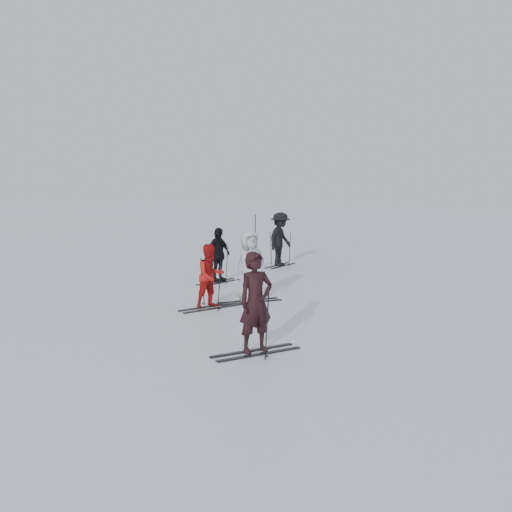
{
  "coord_description": "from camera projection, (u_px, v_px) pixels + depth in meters",
  "views": [
    {
      "loc": [
        8.25,
        -12.64,
        3.06
      ],
      "look_at": [
        0.0,
        1.0,
        1.0
      ],
      "focal_mm": 40.0,
      "sensor_mm": 36.0,
      "label": 1
    }
  ],
  "objects": [
    {
      "name": "skier_uphill_left",
      "position": [
        218.0,
        256.0,
        17.47
      ],
      "size": [
        0.56,
        1.03,
        1.67
      ],
      "primitive_type": "imported",
      "rotation": [
        0.0,
        0.0,
        1.4
      ],
      "color": "black",
      "rests_on": "ground"
    },
    {
      "name": "skis_uphill_far",
      "position": [
        280.0,
        248.0,
        20.97
      ],
      "size": [
        1.8,
        0.97,
        1.31
      ],
      "primitive_type": null,
      "rotation": [
        0.0,
        0.0,
        1.56
      ],
      "color": "black",
      "rests_on": "ground"
    },
    {
      "name": "ground",
      "position": [
        237.0,
        297.0,
        15.36
      ],
      "size": [
        120.0,
        120.0,
        0.0
      ],
      "primitive_type": "plane",
      "color": "silver",
      "rests_on": "ground"
    },
    {
      "name": "skier_grey",
      "position": [
        250.0,
        267.0,
        14.59
      ],
      "size": [
        0.99,
        1.07,
        1.83
      ],
      "primitive_type": "imported",
      "rotation": [
        0.0,
        0.0,
        0.96
      ],
      "color": "#B3B8BD",
      "rests_on": "ground"
    },
    {
      "name": "skis_grey",
      "position": [
        250.0,
        278.0,
        14.63
      ],
      "size": [
        1.95,
        1.75,
        1.27
      ],
      "primitive_type": null,
      "rotation": [
        0.0,
        0.0,
        0.96
      ],
      "color": "black",
      "rests_on": "ground"
    },
    {
      "name": "skier_uphill_far",
      "position": [
        280.0,
        240.0,
        20.93
      ],
      "size": [
        0.74,
        1.27,
        1.95
      ],
      "primitive_type": "imported",
      "rotation": [
        0.0,
        0.0,
        1.56
      ],
      "color": "black",
      "rests_on": "ground"
    },
    {
      "name": "skis_near_dark",
      "position": [
        256.0,
        318.0,
        10.21
      ],
      "size": [
        1.98,
        1.66,
        1.28
      ],
      "primitive_type": null,
      "rotation": [
        0.0,
        0.0,
        1.07
      ],
      "color": "black",
      "rests_on": "ground"
    },
    {
      "name": "skier_near_dark",
      "position": [
        256.0,
        304.0,
        10.18
      ],
      "size": [
        0.7,
        0.79,
        1.82
      ],
      "primitive_type": "imported",
      "rotation": [
        0.0,
        0.0,
        1.07
      ],
      "color": "black",
      "rests_on": "ground"
    },
    {
      "name": "skis_uphill_left",
      "position": [
        218.0,
        263.0,
        17.5
      ],
      "size": [
        1.77,
        1.13,
        1.2
      ],
      "primitive_type": null,
      "rotation": [
        0.0,
        0.0,
        1.4
      ],
      "color": "black",
      "rests_on": "ground"
    },
    {
      "name": "skis_red",
      "position": [
        211.0,
        283.0,
        13.91
      ],
      "size": [
        1.94,
        1.5,
        1.26
      ],
      "primitive_type": null,
      "rotation": [
        0.0,
        0.0,
        1.18
      ],
      "color": "black",
      "rests_on": "ground"
    },
    {
      "name": "piste_marker",
      "position": [
        255.0,
        235.0,
        23.89
      ],
      "size": [
        0.05,
        0.05,
        1.73
      ],
      "primitive_type": "cylinder",
      "rotation": [
        0.0,
        0.0,
        -0.27
      ],
      "color": "black",
      "rests_on": "ground"
    },
    {
      "name": "skier_red",
      "position": [
        211.0,
        277.0,
        13.89
      ],
      "size": [
        0.83,
        0.92,
        1.55
      ],
      "primitive_type": "imported",
      "rotation": [
        0.0,
        0.0,
        1.18
      ],
      "color": "#A81413",
      "rests_on": "ground"
    }
  ]
}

